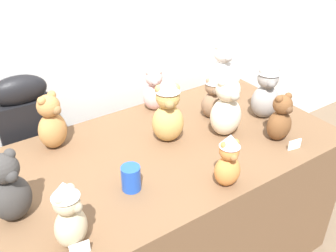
% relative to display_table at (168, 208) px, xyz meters
% --- Properties ---
extents(wall_back, '(7.00, 0.08, 2.60)m').
position_rel_display_table_xyz_m(wall_back, '(0.00, 0.70, 0.90)').
color(wall_back, white).
rests_on(wall_back, ground_plane).
extents(display_table, '(1.68, 0.90, 0.79)m').
position_rel_display_table_xyz_m(display_table, '(0.00, 0.00, 0.00)').
color(display_table, brown).
rests_on(display_table, ground_plane).
extents(instrument_case, '(0.29, 0.14, 1.08)m').
position_rel_display_table_xyz_m(instrument_case, '(-0.51, 0.58, 0.15)').
color(instrument_case, black).
rests_on(instrument_case, ground_plane).
extents(teddy_bear_mocha, '(0.15, 0.14, 0.26)m').
position_rel_display_table_xyz_m(teddy_bear_mocha, '(0.36, 0.11, 0.52)').
color(teddy_bear_mocha, '#7F6047').
rests_on(teddy_bear_mocha, display_table).
extents(teddy_bear_charcoal, '(0.18, 0.16, 0.29)m').
position_rel_display_table_xyz_m(teddy_bear_charcoal, '(-0.73, -0.06, 0.53)').
color(teddy_bear_charcoal, '#383533').
rests_on(teddy_bear_charcoal, display_table).
extents(teddy_bear_ginger, '(0.13, 0.12, 0.25)m').
position_rel_display_table_xyz_m(teddy_bear_ginger, '(0.05, -0.36, 0.52)').
color(teddy_bear_ginger, '#D17F3D').
rests_on(teddy_bear_ginger, display_table).
extents(teddy_bear_sand, '(0.16, 0.16, 0.27)m').
position_rel_display_table_xyz_m(teddy_bear_sand, '(-0.60, -0.30, 0.53)').
color(teddy_bear_sand, '#CCB78E').
rests_on(teddy_bear_sand, display_table).
extents(teddy_bear_ash, '(0.19, 0.18, 0.33)m').
position_rel_display_table_xyz_m(teddy_bear_ash, '(0.60, -0.04, 0.56)').
color(teddy_bear_ash, gray).
rests_on(teddy_bear_ash, display_table).
extents(teddy_bear_snow, '(0.18, 0.16, 0.32)m').
position_rel_display_table_xyz_m(teddy_bear_snow, '(0.62, 0.33, 0.54)').
color(teddy_bear_snow, white).
rests_on(teddy_bear_snow, display_table).
extents(teddy_bear_blush, '(0.16, 0.15, 0.24)m').
position_rel_display_table_xyz_m(teddy_bear_blush, '(0.15, 0.36, 0.51)').
color(teddy_bear_blush, beige).
rests_on(teddy_bear_blush, display_table).
extents(teddy_bear_honey, '(0.20, 0.18, 0.34)m').
position_rel_display_table_xyz_m(teddy_bear_honey, '(0.04, 0.06, 0.56)').
color(teddy_bear_honey, tan).
rests_on(teddy_bear_honey, display_table).
extents(teddy_bear_chestnut, '(0.13, 0.12, 0.25)m').
position_rel_display_table_xyz_m(teddy_bear_chestnut, '(0.49, -0.24, 0.51)').
color(teddy_bear_chestnut, brown).
rests_on(teddy_bear_chestnut, display_table).
extents(teddy_bear_caramel, '(0.19, 0.18, 0.28)m').
position_rel_display_table_xyz_m(teddy_bear_caramel, '(-0.45, 0.31, 0.53)').
color(teddy_bear_caramel, '#B27A42').
rests_on(teddy_bear_caramel, display_table).
extents(teddy_bear_cream, '(0.17, 0.15, 0.32)m').
position_rel_display_table_xyz_m(teddy_bear_cream, '(0.31, -0.06, 0.54)').
color(teddy_bear_cream, beige).
rests_on(teddy_bear_cream, display_table).
extents(party_cup_blue, '(0.08, 0.08, 0.11)m').
position_rel_display_table_xyz_m(party_cup_blue, '(-0.29, -0.17, 0.45)').
color(party_cup_blue, blue).
rests_on(party_cup_blue, display_table).
extents(name_card_front_left, '(0.07, 0.02, 0.05)m').
position_rel_display_table_xyz_m(name_card_front_left, '(-0.60, -0.36, 0.42)').
color(name_card_front_left, white).
rests_on(name_card_front_left, display_table).
extents(name_card_front_middle, '(0.07, 0.02, 0.05)m').
position_rel_display_table_xyz_m(name_card_front_middle, '(0.49, -0.35, 0.42)').
color(name_card_front_middle, white).
rests_on(name_card_front_middle, display_table).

